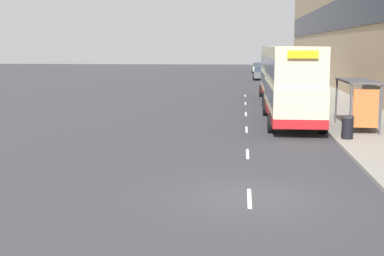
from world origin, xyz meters
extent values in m
plane|color=#38383D|center=(0.00, 0.00, 0.00)|extent=(220.00, 220.00, 0.00)
cube|color=gray|center=(6.50, 38.50, 0.07)|extent=(5.00, 93.00, 0.14)
cube|color=tan|center=(10.50, 38.50, 8.19)|extent=(3.00, 93.00, 16.38)
cube|color=black|center=(8.96, 38.50, 7.37)|extent=(0.12, 89.28, 2.95)
cube|color=silver|center=(0.00, -0.13, 0.01)|extent=(0.12, 2.00, 0.01)
cube|color=silver|center=(0.00, 6.26, 0.01)|extent=(0.12, 2.00, 0.01)
cube|color=silver|center=(0.00, 12.65, 0.01)|extent=(0.12, 2.00, 0.01)
cube|color=silver|center=(0.00, 19.04, 0.01)|extent=(0.12, 2.00, 0.01)
cube|color=silver|center=(0.00, 25.43, 0.01)|extent=(0.12, 2.00, 0.01)
cube|color=silver|center=(0.00, 31.81, 0.01)|extent=(0.12, 2.00, 0.01)
cube|color=#4C4C51|center=(5.60, 12.74, 2.58)|extent=(1.60, 4.20, 0.08)
cylinder|color=#4C4C51|center=(4.90, 10.74, 1.34)|extent=(0.10, 0.10, 2.40)
cylinder|color=#4C4C51|center=(4.90, 14.74, 1.34)|extent=(0.10, 0.10, 2.40)
cylinder|color=#4C4C51|center=(6.30, 10.74, 1.34)|extent=(0.10, 0.10, 2.40)
cylinder|color=#4C4C51|center=(6.30, 14.74, 1.34)|extent=(0.10, 0.10, 2.40)
cube|color=#99A8B2|center=(6.27, 12.74, 1.46)|extent=(0.04, 3.68, 1.92)
cube|color=#D86633|center=(5.60, 10.80, 1.39)|extent=(1.19, 0.10, 1.82)
cube|color=maroon|center=(5.85, 12.74, 0.59)|extent=(0.36, 2.80, 0.08)
cube|color=beige|center=(2.48, 14.94, 1.43)|extent=(2.55, 10.35, 1.85)
cube|color=beige|center=(2.48, 14.94, 3.33)|extent=(2.50, 10.04, 1.95)
cube|color=#B2191E|center=(2.48, 14.94, 0.72)|extent=(2.58, 10.40, 0.45)
cube|color=#2D3847|center=(2.48, 14.94, 1.79)|extent=(2.58, 9.73, 0.81)
cube|color=#2D3847|center=(2.48, 14.94, 3.23)|extent=(2.55, 9.73, 0.94)
cube|color=yellow|center=(2.48, 9.79, 3.95)|extent=(1.40, 0.08, 0.36)
cylinder|color=black|center=(1.20, 18.46, 0.50)|extent=(0.30, 1.00, 1.00)
cylinder|color=black|center=(3.75, 18.46, 0.50)|extent=(0.30, 1.00, 1.00)
cylinder|color=black|center=(1.20, 11.74, 0.50)|extent=(0.30, 1.00, 1.00)
cylinder|color=black|center=(3.75, 11.74, 0.50)|extent=(0.30, 1.00, 1.00)
cube|color=beige|center=(2.63, 27.34, 1.43)|extent=(2.55, 10.87, 1.85)
cube|color=beige|center=(2.63, 27.34, 3.33)|extent=(2.50, 10.55, 1.95)
cube|color=#B2191E|center=(2.63, 27.34, 0.72)|extent=(2.58, 10.93, 0.45)
cube|color=#2D3847|center=(2.63, 27.34, 1.79)|extent=(2.58, 10.22, 0.81)
cube|color=#2D3847|center=(2.63, 27.34, 3.23)|extent=(2.55, 10.22, 0.94)
cube|color=yellow|center=(2.63, 21.93, 3.95)|extent=(1.40, 0.08, 0.36)
cylinder|color=black|center=(1.36, 31.04, 0.50)|extent=(0.30, 1.00, 1.00)
cylinder|color=black|center=(3.91, 31.04, 0.50)|extent=(0.30, 1.00, 1.00)
cylinder|color=black|center=(1.36, 23.97, 0.50)|extent=(0.30, 1.00, 1.00)
cylinder|color=black|center=(3.91, 23.97, 0.50)|extent=(0.30, 1.00, 1.00)
cube|color=#4C5156|center=(2.10, 54.28, 0.69)|extent=(1.85, 4.12, 0.78)
cube|color=#2D3847|center=(2.10, 54.08, 1.40)|extent=(1.63, 1.98, 0.64)
cylinder|color=black|center=(1.17, 55.56, 0.30)|extent=(0.20, 0.60, 0.60)
cylinder|color=black|center=(3.02, 55.56, 0.30)|extent=(0.20, 0.60, 0.60)
cylinder|color=black|center=(1.17, 53.01, 0.30)|extent=(0.20, 0.60, 0.60)
cylinder|color=black|center=(3.02, 53.01, 0.30)|extent=(0.20, 0.60, 0.60)
cube|color=#B7B799|center=(2.26, 70.96, 0.68)|extent=(1.86, 3.81, 0.75)
cube|color=#2D3847|center=(2.26, 70.77, 1.36)|extent=(1.63, 1.83, 0.62)
cylinder|color=black|center=(1.33, 72.14, 0.30)|extent=(0.20, 0.60, 0.60)
cylinder|color=black|center=(3.19, 72.14, 0.30)|extent=(0.20, 0.60, 0.60)
cylinder|color=black|center=(1.33, 69.78, 0.30)|extent=(0.20, 0.60, 0.60)
cylinder|color=black|center=(3.19, 69.78, 0.30)|extent=(0.20, 0.60, 0.60)
cylinder|color=#23232D|center=(6.17, 13.57, 0.56)|extent=(0.28, 0.28, 0.83)
cylinder|color=maroon|center=(6.17, 13.57, 1.32)|extent=(0.35, 0.35, 0.69)
sphere|color=tan|center=(6.17, 13.57, 1.77)|extent=(0.22, 0.22, 0.22)
cylinder|color=#23232D|center=(7.19, 17.03, 0.57)|extent=(0.29, 0.29, 0.86)
cylinder|color=#997F51|center=(7.19, 17.03, 1.35)|extent=(0.36, 0.36, 0.71)
sphere|color=tan|center=(7.19, 17.03, 1.83)|extent=(0.23, 0.23, 0.23)
cylinder|color=black|center=(4.55, 9.50, 0.61)|extent=(0.52, 0.52, 0.95)
cylinder|color=#2D2D33|center=(4.55, 9.50, 1.14)|extent=(0.55, 0.55, 0.10)
camera|label=1|loc=(-0.25, -15.09, 4.35)|focal=50.00mm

